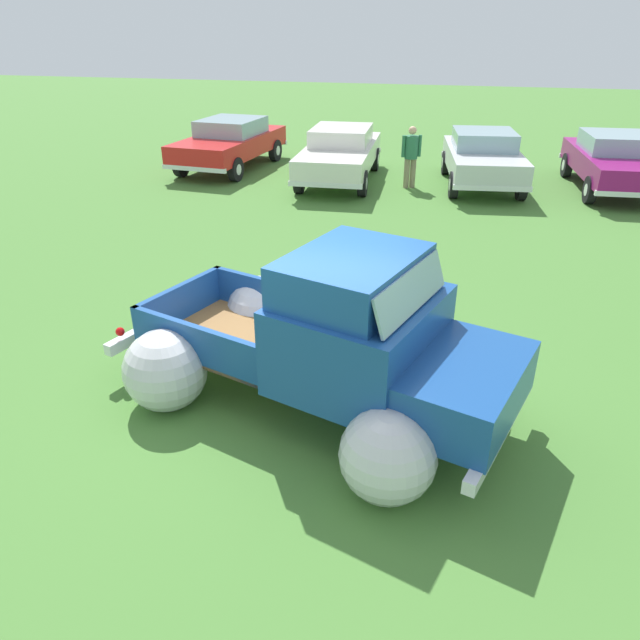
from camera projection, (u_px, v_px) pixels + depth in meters
name	position (u px, v px, depth m)	size (l,w,h in m)	color
ground_plane	(309.00, 398.00, 6.95)	(80.00, 80.00, 0.00)	#477A33
vintage_pickup_truck	(338.00, 352.00, 6.43)	(4.98, 3.76, 1.96)	black
show_car_0	(230.00, 142.00, 17.60)	(2.27, 4.64, 1.43)	black
show_car_1	(340.00, 152.00, 16.18)	(2.11, 4.81, 1.43)	black
show_car_2	(483.00, 157.00, 15.67)	(2.37, 4.36, 1.43)	black
show_car_3	(615.00, 160.00, 15.25)	(2.22, 4.58, 1.43)	black
spectator_0	(411.00, 153.00, 15.44)	(0.52, 0.45, 1.59)	gray
lane_cone_0	(294.00, 274.00, 9.58)	(0.36, 0.36, 0.63)	black
lane_cone_1	(368.00, 281.00, 9.32)	(0.36, 0.36, 0.63)	black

